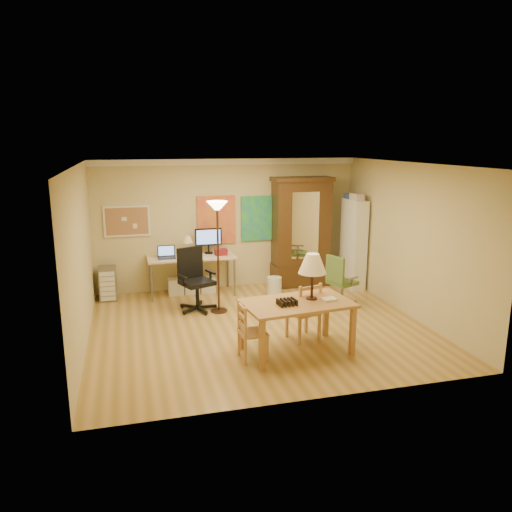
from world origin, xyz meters
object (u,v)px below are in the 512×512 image
object	(u,v)px
office_chair_green	(341,292)
bookshelf	(353,244)
dining_table	(303,291)
computer_desk	(193,271)
armoire	(301,239)
office_chair_black	(196,294)

from	to	relation	value
office_chair_green	bookshelf	world-z (taller)	bookshelf
dining_table	computer_desk	distance (m)	3.50
office_chair_green	armoire	bearing A→B (deg)	99.17
computer_desk	office_chair_black	size ratio (longest dim) A/B	1.51
office_chair_green	bookshelf	distance (m)	1.52
office_chair_green	dining_table	bearing A→B (deg)	-128.55
armoire	bookshelf	distance (m)	1.11
bookshelf	computer_desk	bearing A→B (deg)	173.86
dining_table	computer_desk	bearing A→B (deg)	109.90
computer_desk	armoire	world-z (taller)	armoire
office_chair_green	armoire	size ratio (longest dim) A/B	0.43
office_chair_green	armoire	xyz separation A→B (m)	(-0.25, 1.57, 0.75)
bookshelf	dining_table	bearing A→B (deg)	-126.87
office_chair_black	dining_table	bearing A→B (deg)	-60.51
dining_table	bookshelf	xyz separation A→B (m)	(2.17, 2.90, 0.00)
dining_table	computer_desk	xyz separation A→B (m)	(-1.18, 3.26, -0.44)
computer_desk	bookshelf	distance (m)	3.40
dining_table	office_chair_green	distance (m)	2.36
office_chair_black	bookshelf	size ratio (longest dim) A/B	0.62
computer_desk	armoire	size ratio (longest dim) A/B	0.75
armoire	dining_table	bearing A→B (deg)	-109.09
office_chair_black	armoire	size ratio (longest dim) A/B	0.50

